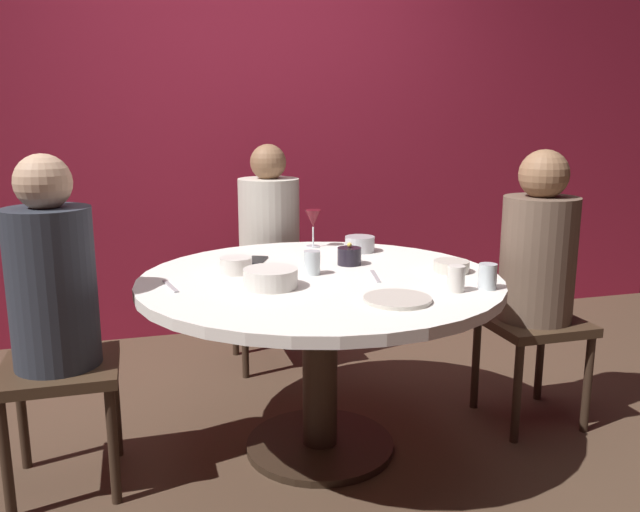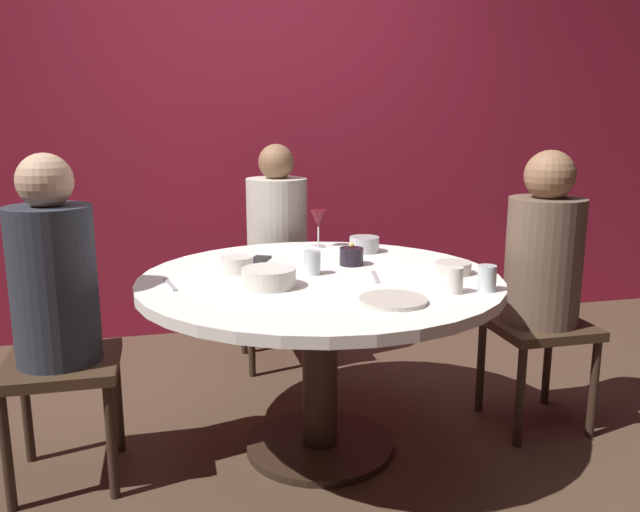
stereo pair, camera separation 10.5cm
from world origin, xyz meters
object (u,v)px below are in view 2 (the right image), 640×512
dining_table (320,311)px  cup_near_candle (487,278)px  seated_diner_back (277,231)px  seated_diner_right (544,260)px  wine_glass (318,220)px  bowl_serving_large (364,244)px  dinner_plate (393,300)px  bowl_sauce_side (453,268)px  bowl_small_white (269,278)px  bowl_salad_center (237,264)px  cup_by_left_diner (312,263)px  candle_holder (351,256)px  cell_phone (259,260)px  cup_by_right_diner (454,280)px  seated_diner_left (54,287)px

dining_table → cup_near_candle: bearing=-33.1°
seated_diner_back → seated_diner_right: bearing=44.5°
wine_glass → bowl_serving_large: size_ratio=1.31×
dinner_plate → bowl_sauce_side: bearing=41.7°
bowl_serving_large → bowl_sauce_side: bearing=-65.0°
dinner_plate → bowl_small_white: 0.47m
bowl_salad_center → bowl_small_white: size_ratio=0.64×
seated_diner_right → cup_by_left_diner: bearing=-2.1°
candle_holder → dinner_plate: (-0.02, -0.56, -0.03)m
bowl_serving_large → bowl_sauce_side: size_ratio=0.96×
bowl_salad_center → cup_near_candle: (0.83, -0.48, 0.01)m
cell_phone → wine_glass: bearing=-119.3°
bowl_small_white → cup_by_right_diner: bearing=-20.6°
seated_diner_left → cup_by_right_diner: bearing=-14.1°
bowl_serving_large → seated_diner_back: bearing=117.2°
cell_phone → bowl_small_white: 0.44m
bowl_serving_large → cup_near_candle: size_ratio=1.47×
seated_diner_right → dinner_plate: bearing=26.4°
candle_holder → cup_by_left_diner: bearing=-147.7°
bowl_serving_large → bowl_salad_center: bowl_serving_large is taller
candle_holder → bowl_sauce_side: (0.35, -0.23, -0.01)m
dinner_plate → cup_near_candle: cup_near_candle is taller
cup_by_left_diner → cup_near_candle: bearing=-34.7°
seated_diner_left → bowl_serving_large: bearing=17.4°
dining_table → cup_near_candle: 0.65m
seated_diner_left → cup_by_right_diner: 1.40m
seated_diner_back → seated_diner_right: size_ratio=0.99×
dinner_plate → bowl_serving_large: bearing=79.6°
seated_diner_right → dinner_plate: size_ratio=5.24×
seated_diner_right → bowl_salad_center: seated_diner_right is taller
seated_diner_left → cup_near_candle: 1.52m
cell_phone → bowl_serving_large: size_ratio=1.04×
wine_glass → bowl_sauce_side: size_ratio=1.26×
cup_by_left_diner → dinner_plate: bearing=-68.1°
bowl_small_white → cup_near_candle: (0.74, -0.23, 0.01)m
seated_diner_left → wine_glass: bearing=27.1°
candle_holder → wine_glass: bearing=96.8°
candle_holder → bowl_serving_large: size_ratio=0.74×
wine_glass → cup_near_candle: 0.99m
cup_by_left_diner → cup_by_right_diner: cup_by_left_diner is taller
bowl_sauce_side → seated_diner_left: bearing=177.1°
seated_diner_back → cell_phone: 0.68m
bowl_small_white → bowl_serving_large: bearing=44.3°
dinner_plate → bowl_salad_center: (-0.46, 0.54, 0.02)m
bowl_sauce_side → cup_by_left_diner: 0.55m
seated_diner_back → cup_by_left_diner: (-0.02, -0.94, 0.04)m
seated_diner_left → wine_glass: 1.22m
candle_holder → bowl_small_white: size_ratio=0.50×
seated_diner_back → seated_diner_right: 1.37m
wine_glass → dinner_plate: 0.96m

